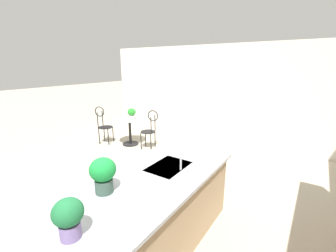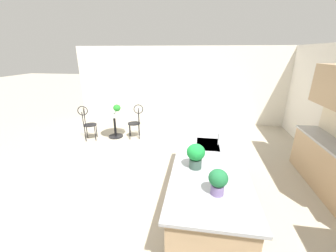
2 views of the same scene
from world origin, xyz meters
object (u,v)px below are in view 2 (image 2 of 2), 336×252
(bistro_table, at_px, (115,123))
(chair_by_island, at_px, (87,121))
(chair_near_window, at_px, (136,120))
(potted_plant_counter_near, at_px, (196,155))
(potted_plant_counter_far, at_px, (218,181))
(potted_plant_on_table, at_px, (117,109))

(bistro_table, distance_m, chair_by_island, 0.78)
(chair_near_window, bearing_deg, chair_by_island, -75.28)
(potted_plant_counter_near, bearing_deg, bistro_table, -140.09)
(bistro_table, distance_m, chair_near_window, 0.68)
(chair_near_window, distance_m, potted_plant_counter_far, 4.21)
(potted_plant_on_table, distance_m, potted_plant_counter_far, 4.40)
(bistro_table, relative_size, potted_plant_counter_far, 2.51)
(potted_plant_counter_far, bearing_deg, potted_plant_counter_near, -153.70)
(potted_plant_on_table, bearing_deg, potted_plant_counter_near, 38.80)
(bistro_table, bearing_deg, chair_by_island, -66.21)
(bistro_table, distance_m, potted_plant_counter_near, 3.98)
(chair_by_island, relative_size, potted_plant_on_table, 3.41)
(chair_by_island, height_order, potted_plant_on_table, potted_plant_on_table)
(chair_by_island, bearing_deg, chair_near_window, 104.72)
(chair_by_island, height_order, potted_plant_counter_far, potted_plant_counter_far)
(potted_plant_counter_far, distance_m, potted_plant_counter_near, 0.61)
(chair_by_island, bearing_deg, potted_plant_counter_far, 47.08)
(chair_near_window, xyz_separation_m, potted_plant_on_table, (0.09, -0.53, 0.34))
(potted_plant_counter_near, bearing_deg, chair_by_island, -129.94)
(potted_plant_on_table, distance_m, potted_plant_counter_near, 3.80)
(potted_plant_counter_far, xyz_separation_m, potted_plant_counter_near, (-0.55, -0.27, 0.03))
(potted_plant_on_table, bearing_deg, bistro_table, -108.36)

